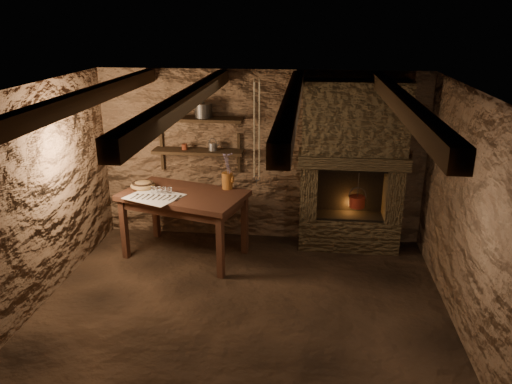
# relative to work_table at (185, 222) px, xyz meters

# --- Properties ---
(floor) EXTENTS (4.50, 4.50, 0.00)m
(floor) POSITION_rel_work_table_xyz_m (0.93, -1.26, -0.48)
(floor) COLOR black
(floor) RESTS_ON ground
(back_wall) EXTENTS (4.50, 0.04, 2.40)m
(back_wall) POSITION_rel_work_table_xyz_m (0.93, 0.74, 0.72)
(back_wall) COLOR #513826
(back_wall) RESTS_ON floor
(front_wall) EXTENTS (4.50, 0.04, 2.40)m
(front_wall) POSITION_rel_work_table_xyz_m (0.93, -3.26, 0.72)
(front_wall) COLOR #513826
(front_wall) RESTS_ON floor
(left_wall) EXTENTS (0.04, 4.00, 2.40)m
(left_wall) POSITION_rel_work_table_xyz_m (-1.32, -1.26, 0.72)
(left_wall) COLOR #513826
(left_wall) RESTS_ON floor
(right_wall) EXTENTS (0.04, 4.00, 2.40)m
(right_wall) POSITION_rel_work_table_xyz_m (3.18, -1.26, 0.72)
(right_wall) COLOR #513826
(right_wall) RESTS_ON floor
(ceiling) EXTENTS (4.50, 4.00, 0.04)m
(ceiling) POSITION_rel_work_table_xyz_m (0.93, -1.26, 1.92)
(ceiling) COLOR black
(ceiling) RESTS_ON back_wall
(beam_far_left) EXTENTS (0.14, 3.95, 0.16)m
(beam_far_left) POSITION_rel_work_table_xyz_m (-0.57, -1.26, 1.83)
(beam_far_left) COLOR black
(beam_far_left) RESTS_ON ceiling
(beam_mid_left) EXTENTS (0.14, 3.95, 0.16)m
(beam_mid_left) POSITION_rel_work_table_xyz_m (0.43, -1.26, 1.83)
(beam_mid_left) COLOR black
(beam_mid_left) RESTS_ON ceiling
(beam_mid_right) EXTENTS (0.14, 3.95, 0.16)m
(beam_mid_right) POSITION_rel_work_table_xyz_m (1.43, -1.26, 1.83)
(beam_mid_right) COLOR black
(beam_mid_right) RESTS_ON ceiling
(beam_far_right) EXTENTS (0.14, 3.95, 0.16)m
(beam_far_right) POSITION_rel_work_table_xyz_m (2.43, -1.26, 1.83)
(beam_far_right) COLOR black
(beam_far_right) RESTS_ON ceiling
(shelf_lower) EXTENTS (1.25, 0.30, 0.04)m
(shelf_lower) POSITION_rel_work_table_xyz_m (0.08, 0.58, 0.82)
(shelf_lower) COLOR black
(shelf_lower) RESTS_ON back_wall
(shelf_upper) EXTENTS (1.25, 0.30, 0.04)m
(shelf_upper) POSITION_rel_work_table_xyz_m (0.08, 0.58, 1.27)
(shelf_upper) COLOR black
(shelf_upper) RESTS_ON back_wall
(hearth) EXTENTS (1.43, 0.51, 2.30)m
(hearth) POSITION_rel_work_table_xyz_m (2.18, 0.51, 0.75)
(hearth) COLOR #3C2F1E
(hearth) RESTS_ON floor
(work_table) EXTENTS (1.75, 1.29, 0.89)m
(work_table) POSITION_rel_work_table_xyz_m (0.00, 0.00, 0.00)
(work_table) COLOR #341C12
(work_table) RESTS_ON floor
(linen_cloth) EXTENTS (0.79, 0.73, 0.01)m
(linen_cloth) POSITION_rel_work_table_xyz_m (-0.33, -0.18, 0.42)
(linen_cloth) COLOR white
(linen_cloth) RESTS_ON work_table
(pewter_cutlery_row) EXTENTS (0.58, 0.40, 0.01)m
(pewter_cutlery_row) POSITION_rel_work_table_xyz_m (-0.33, -0.21, 0.43)
(pewter_cutlery_row) COLOR gray
(pewter_cutlery_row) RESTS_ON linen_cloth
(drinking_glasses) EXTENTS (0.21, 0.06, 0.08)m
(drinking_glasses) POSITION_rel_work_table_xyz_m (-0.31, -0.06, 0.46)
(drinking_glasses) COLOR white
(drinking_glasses) RESTS_ON linen_cloth
(stoneware_jug) EXTENTS (0.17, 0.16, 0.50)m
(stoneware_jug) POSITION_rel_work_table_xyz_m (0.54, 0.24, 0.63)
(stoneware_jug) COLOR #A15A1F
(stoneware_jug) RESTS_ON work_table
(wooden_bowl) EXTENTS (0.40, 0.40, 0.12)m
(wooden_bowl) POSITION_rel_work_table_xyz_m (-0.58, 0.12, 0.45)
(wooden_bowl) COLOR olive
(wooden_bowl) RESTS_ON work_table
(iron_stockpot) EXTENTS (0.27, 0.27, 0.17)m
(iron_stockpot) POSITION_rel_work_table_xyz_m (0.18, 0.58, 1.38)
(iron_stockpot) COLOR #2E2C29
(iron_stockpot) RESTS_ON shelf_upper
(tin_pan) EXTENTS (0.24, 0.13, 0.23)m
(tin_pan) POSITION_rel_work_table_xyz_m (-0.19, 0.68, 1.40)
(tin_pan) COLOR gray
(tin_pan) RESTS_ON shelf_upper
(small_kettle) EXTENTS (0.17, 0.13, 0.16)m
(small_kettle) POSITION_rel_work_table_xyz_m (0.29, 0.58, 0.89)
(small_kettle) COLOR gray
(small_kettle) RESTS_ON shelf_lower
(rusty_tin) EXTENTS (0.08, 0.08, 0.08)m
(rusty_tin) POSITION_rel_work_table_xyz_m (-0.10, 0.58, 0.88)
(rusty_tin) COLOR #5F2213
(rusty_tin) RESTS_ON shelf_lower
(red_pot) EXTENTS (0.28, 0.28, 0.54)m
(red_pot) POSITION_rel_work_table_xyz_m (2.27, 0.46, 0.22)
(red_pot) COLOR maroon
(red_pot) RESTS_ON hearth
(hanging_ropes) EXTENTS (0.08, 0.08, 1.20)m
(hanging_ropes) POSITION_rel_work_table_xyz_m (0.98, -0.21, 1.32)
(hanging_ropes) COLOR #C0B187
(hanging_ropes) RESTS_ON ceiling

